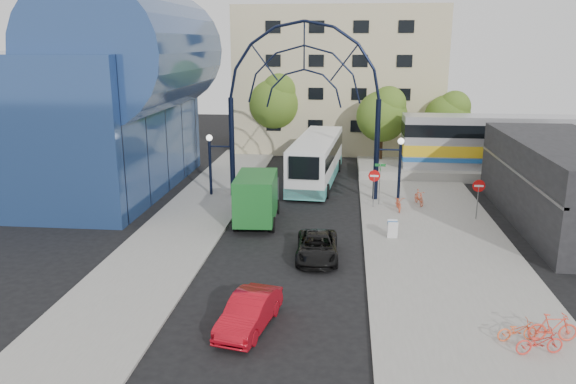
# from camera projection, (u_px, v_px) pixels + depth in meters

# --- Properties ---
(ground) EXTENTS (120.00, 120.00, 0.00)m
(ground) POSITION_uv_depth(u_px,v_px,m) (280.00, 279.00, 26.08)
(ground) COLOR black
(ground) RESTS_ON ground
(sidewalk_east) EXTENTS (8.00, 56.00, 0.12)m
(sidewalk_east) POSITION_uv_depth(u_px,v_px,m) (442.00, 253.00, 29.11)
(sidewalk_east) COLOR gray
(sidewalk_east) RESTS_ON ground
(plaza_west) EXTENTS (5.00, 50.00, 0.12)m
(plaza_west) POSITION_uv_depth(u_px,v_px,m) (181.00, 231.00, 32.48)
(plaza_west) COLOR gray
(plaza_west) RESTS_ON ground
(gateway_arch) EXTENTS (13.64, 0.44, 12.10)m
(gateway_arch) POSITION_uv_depth(u_px,v_px,m) (304.00, 75.00, 37.32)
(gateway_arch) COLOR black
(gateway_arch) RESTS_ON ground
(stop_sign) EXTENTS (0.80, 0.07, 2.50)m
(stop_sign) POSITION_uv_depth(u_px,v_px,m) (374.00, 179.00, 36.62)
(stop_sign) COLOR slate
(stop_sign) RESTS_ON sidewalk_east
(do_not_enter_sign) EXTENTS (0.76, 0.07, 2.48)m
(do_not_enter_sign) POSITION_uv_depth(u_px,v_px,m) (478.00, 190.00, 34.08)
(do_not_enter_sign) COLOR slate
(do_not_enter_sign) RESTS_ON sidewalk_east
(street_name_sign) EXTENTS (0.70, 0.70, 2.80)m
(street_name_sign) POSITION_uv_depth(u_px,v_px,m) (380.00, 175.00, 37.12)
(street_name_sign) COLOR slate
(street_name_sign) RESTS_ON sidewalk_east
(sandwich_board) EXTENTS (0.55, 0.61, 0.99)m
(sandwich_board) POSITION_uv_depth(u_px,v_px,m) (393.00, 227.00, 31.07)
(sandwich_board) COLOR white
(sandwich_board) RESTS_ON sidewalk_east
(transit_hall) EXTENTS (16.50, 18.00, 14.50)m
(transit_hall) POSITION_uv_depth(u_px,v_px,m) (93.00, 99.00, 40.29)
(transit_hall) COLOR navy
(transit_hall) RESTS_ON ground
(commercial_block_east) EXTENTS (6.00, 16.00, 5.00)m
(commercial_block_east) POSITION_uv_depth(u_px,v_px,m) (565.00, 183.00, 33.45)
(commercial_block_east) COLOR black
(commercial_block_east) RESTS_ON ground
(apartment_block) EXTENTS (20.00, 12.10, 14.00)m
(apartment_block) POSITION_uv_depth(u_px,v_px,m) (339.00, 79.00, 57.67)
(apartment_block) COLOR #CBB88D
(apartment_block) RESTS_ON ground
(train_platform) EXTENTS (32.00, 5.00, 0.80)m
(train_platform) POSITION_uv_depth(u_px,v_px,m) (558.00, 174.00, 45.12)
(train_platform) COLOR gray
(train_platform) RESTS_ON ground
(train_car) EXTENTS (25.10, 3.05, 4.20)m
(train_car) POSITION_uv_depth(u_px,v_px,m) (562.00, 143.00, 44.47)
(train_car) COLOR #B7B7BC
(train_car) RESTS_ON train_platform
(tree_north_a) EXTENTS (4.48, 4.48, 7.00)m
(tree_north_a) POSITION_uv_depth(u_px,v_px,m) (383.00, 113.00, 49.19)
(tree_north_a) COLOR #382314
(tree_north_a) RESTS_ON ground
(tree_north_b) EXTENTS (5.12, 5.12, 8.00)m
(tree_north_b) POSITION_uv_depth(u_px,v_px,m) (276.00, 100.00, 53.86)
(tree_north_b) COLOR #382314
(tree_north_b) RESTS_ON ground
(tree_north_c) EXTENTS (4.16, 4.16, 6.50)m
(tree_north_c) POSITION_uv_depth(u_px,v_px,m) (449.00, 115.00, 50.60)
(tree_north_c) COLOR #382314
(tree_north_c) RESTS_ON ground
(city_bus) EXTENTS (3.84, 12.96, 3.51)m
(city_bus) POSITION_uv_depth(u_px,v_px,m) (317.00, 159.00, 43.74)
(city_bus) COLOR white
(city_bus) RESTS_ON ground
(green_truck) EXTENTS (2.62, 6.24, 3.09)m
(green_truck) POSITION_uv_depth(u_px,v_px,m) (257.00, 197.00, 34.06)
(green_truck) COLOR black
(green_truck) RESTS_ON ground
(black_suv) EXTENTS (2.26, 4.59, 1.25)m
(black_suv) POSITION_uv_depth(u_px,v_px,m) (317.00, 247.00, 28.42)
(black_suv) COLOR black
(black_suv) RESTS_ON ground
(red_sedan) EXTENTS (2.20, 4.28, 1.34)m
(red_sedan) POSITION_uv_depth(u_px,v_px,m) (249.00, 312.00, 21.45)
(red_sedan) COLOR #A70A16
(red_sedan) RESTS_ON ground
(bike_near_a) EXTENTS (0.69, 1.78, 0.92)m
(bike_near_a) POSITION_uv_depth(u_px,v_px,m) (399.00, 203.00, 36.31)
(bike_near_a) COLOR #DA4F2B
(bike_near_a) RESTS_ON sidewalk_east
(bike_near_b) EXTENTS (0.82, 1.71, 0.99)m
(bike_near_b) POSITION_uv_depth(u_px,v_px,m) (419.00, 197.00, 37.49)
(bike_near_b) COLOR #DF512C
(bike_near_b) RESTS_ON sidewalk_east
(bike_far_a) EXTENTS (1.61, 0.88, 0.80)m
(bike_far_a) POSITION_uv_depth(u_px,v_px,m) (517.00, 330.00, 20.39)
(bike_far_a) COLOR #FC6632
(bike_far_a) RESTS_ON sidewalk_east
(bike_far_b) EXTENTS (1.84, 0.66, 1.08)m
(bike_far_b) POSITION_uv_depth(u_px,v_px,m) (553.00, 328.00, 20.30)
(bike_far_b) COLOR #F24730
(bike_far_b) RESTS_ON sidewalk_east
(bike_far_c) EXTENTS (1.81, 0.94, 0.91)m
(bike_far_c) POSITION_uv_depth(u_px,v_px,m) (540.00, 342.00, 19.49)
(bike_far_c) COLOR red
(bike_far_c) RESTS_ON sidewalk_east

